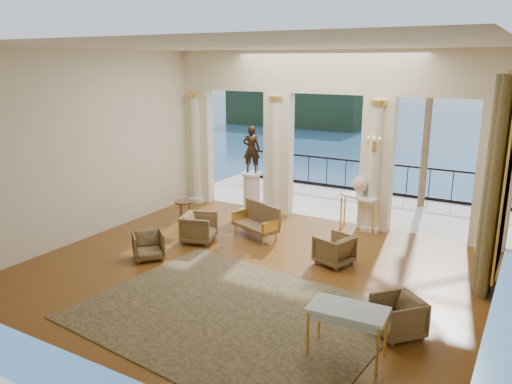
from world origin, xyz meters
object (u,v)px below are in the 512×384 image
Objects in this scene: armchair_d at (199,227)px; statue at (251,149)px; game_table at (348,313)px; pedestal at (252,193)px; armchair_b at (398,315)px; armchair_a at (148,244)px; side_table at (184,205)px; console_table at (359,202)px; armchair_c at (334,248)px; settee at (258,221)px.

statue is at bearing -15.58° from armchair_d.
game_table is 7.35m from pedestal.
armchair_b is at bearing -127.83° from armchair_d.
game_table is at bearing -64.96° from armchair_a.
armchair_d is 3.07m from statue.
side_table is (-0.77, -2.13, 0.07)m from pedestal.
armchair_b reaches higher than armchair_a.
armchair_b is 6.60m from side_table.
console_table is (-1.72, 5.55, 0.05)m from game_table.
armchair_c is at bearing -3.09° from side_table.
pedestal reaches higher than armchair_a.
settee is 1.17× the size of pedestal.
armchair_a is 5.58m from armchair_b.
armchair_c is 0.61× the size of game_table.
statue reaches higher than side_table.
pedestal is (-3.43, 2.35, 0.21)m from armchair_c.
settee is 2.51m from statue.
settee is 1.04× the size of statue.
pedestal reaches higher than console_table.
game_table is 6.57m from side_table.
side_table is at bearing 51.21° from statue.
statue reaches higher than game_table.
side_table is (-1.95, -0.43, 0.22)m from settee.
game_table is (4.73, -2.79, 0.31)m from armchair_d.
pedestal is (0.20, 4.11, 0.23)m from armchair_a.
console_table is (-2.21, 4.60, 0.40)m from armchair_b.
settee is at bearing 12.37° from side_table.
console_table is 4.48m from side_table.
game_table is 1.58× the size of side_table.
armchair_b is at bearing -54.10° from armchair_a.
settee is at bearing -55.06° from pedestal.
settee reaches higher than armchair_a.
armchair_a is at bearing -106.49° from console_table.
console_table reaches higher than armchair_c.
pedestal is at bearing -178.61° from armchair_b.
side_table is (-6.13, 2.42, 0.28)m from armchair_b.
armchair_a is 0.65× the size of console_table.
armchair_b is 0.61× the size of game_table.
armchair_d reaches higher than armchair_b.
side_table is at bearing 145.52° from game_table.
armchair_c is 0.96× the size of side_table.
pedestal is 1.15× the size of console_table.
armchair_b is at bearing -41.96° from console_table.
pedestal is at bearing 127.93° from game_table.
side_table is (-5.64, 3.37, -0.06)m from game_table.
armchair_a is 0.57× the size of game_table.
statue is at bearing 37.58° from armchair_a.
armchair_b is at bearing 59.12° from armchair_c.
console_table is (-0.28, 2.40, 0.39)m from armchair_c.
pedestal reaches higher than armchair_d.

